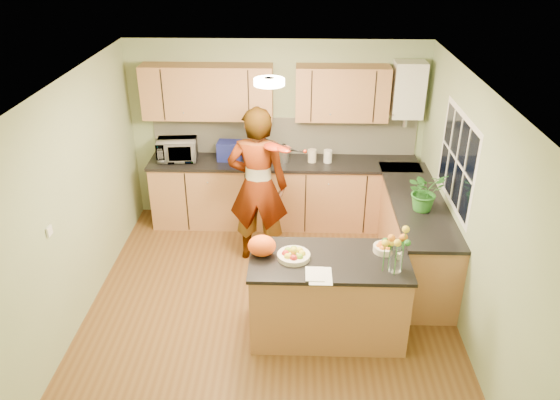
{
  "coord_description": "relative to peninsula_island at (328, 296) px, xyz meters",
  "views": [
    {
      "loc": [
        0.27,
        -4.85,
        3.82
      ],
      "look_at": [
        0.1,
        0.5,
        1.09
      ],
      "focal_mm": 35.0,
      "sensor_mm": 36.0,
      "label": 1
    }
  ],
  "objects": [
    {
      "name": "floor",
      "position": [
        -0.61,
        0.37,
        -0.45
      ],
      "size": [
        4.5,
        4.5,
        0.0
      ],
      "primitive_type": "plane",
      "color": "brown",
      "rests_on": "ground"
    },
    {
      "name": "ceiling",
      "position": [
        -0.61,
        0.37,
        2.05
      ],
      "size": [
        4.0,
        4.5,
        0.02
      ],
      "primitive_type": "cube",
      "color": "white",
      "rests_on": "wall_back"
    },
    {
      "name": "wall_back",
      "position": [
        -0.61,
        2.62,
        0.8
      ],
      "size": [
        4.0,
        0.02,
        2.5
      ],
      "primitive_type": "cube",
      "color": "#8FA274",
      "rests_on": "floor"
    },
    {
      "name": "wall_front",
      "position": [
        -0.61,
        -1.88,
        0.8
      ],
      "size": [
        4.0,
        0.02,
        2.5
      ],
      "primitive_type": "cube",
      "color": "#8FA274",
      "rests_on": "floor"
    },
    {
      "name": "wall_left",
      "position": [
        -2.61,
        0.37,
        0.8
      ],
      "size": [
        0.02,
        4.5,
        2.5
      ],
      "primitive_type": "cube",
      "color": "#8FA274",
      "rests_on": "floor"
    },
    {
      "name": "wall_right",
      "position": [
        1.39,
        0.37,
        0.8
      ],
      "size": [
        0.02,
        4.5,
        2.5
      ],
      "primitive_type": "cube",
      "color": "#8FA274",
      "rests_on": "floor"
    },
    {
      "name": "back_counter",
      "position": [
        -0.51,
        2.32,
        0.02
      ],
      "size": [
        3.64,
        0.62,
        0.94
      ],
      "color": "#A26C40",
      "rests_on": "floor"
    },
    {
      "name": "right_counter",
      "position": [
        1.09,
        1.22,
        0.02
      ],
      "size": [
        0.62,
        2.24,
        0.94
      ],
      "color": "#A26C40",
      "rests_on": "floor"
    },
    {
      "name": "splashback",
      "position": [
        -0.51,
        2.6,
        0.75
      ],
      "size": [
        3.6,
        0.02,
        0.52
      ],
      "primitive_type": "cube",
      "color": "beige",
      "rests_on": "back_counter"
    },
    {
      "name": "upper_cabinets",
      "position": [
        -0.78,
        2.45,
        1.4
      ],
      "size": [
        3.2,
        0.34,
        0.7
      ],
      "color": "#A26C40",
      "rests_on": "wall_back"
    },
    {
      "name": "boiler",
      "position": [
        1.09,
        2.46,
        1.45
      ],
      "size": [
        0.4,
        0.3,
        0.86
      ],
      "color": "white",
      "rests_on": "wall_back"
    },
    {
      "name": "window_right",
      "position": [
        1.38,
        0.97,
        1.1
      ],
      "size": [
        0.01,
        1.3,
        1.05
      ],
      "color": "white",
      "rests_on": "wall_right"
    },
    {
      "name": "light_switch",
      "position": [
        -2.59,
        -0.23,
        0.85
      ],
      "size": [
        0.02,
        0.09,
        0.09
      ],
      "primitive_type": "cube",
      "color": "white",
      "rests_on": "wall_left"
    },
    {
      "name": "ceiling_lamp",
      "position": [
        -0.61,
        0.67,
        2.01
      ],
      "size": [
        0.3,
        0.3,
        0.07
      ],
      "color": "#FFEABF",
      "rests_on": "ceiling"
    },
    {
      "name": "peninsula_island",
      "position": [
        0.0,
        0.0,
        0.0
      ],
      "size": [
        1.57,
        0.8,
        0.9
      ],
      "color": "#A26C40",
      "rests_on": "floor"
    },
    {
      "name": "fruit_dish",
      "position": [
        -0.35,
        0.0,
        0.49
      ],
      "size": [
        0.32,
        0.32,
        0.11
      ],
      "color": "beige",
      "rests_on": "peninsula_island"
    },
    {
      "name": "orange_bowl",
      "position": [
        0.55,
        0.15,
        0.5
      ],
      "size": [
        0.22,
        0.22,
        0.13
      ],
      "color": "beige",
      "rests_on": "peninsula_island"
    },
    {
      "name": "flower_vase",
      "position": [
        0.6,
        -0.18,
        0.79
      ],
      "size": [
        0.28,
        0.28,
        0.52
      ],
      "rotation": [
        0.0,
        0.0,
        -0.02
      ],
      "color": "silver",
      "rests_on": "peninsula_island"
    },
    {
      "name": "orange_bag",
      "position": [
        -0.66,
        0.05,
        0.55
      ],
      "size": [
        0.31,
        0.28,
        0.21
      ],
      "primitive_type": "ellipsoid",
      "rotation": [
        0.0,
        0.0,
        -0.16
      ],
      "color": "#FF5715",
      "rests_on": "peninsula_island"
    },
    {
      "name": "papers",
      "position": [
        -0.1,
        -0.3,
        0.45
      ],
      "size": [
        0.21,
        0.29,
        0.01
      ],
      "primitive_type": "cube",
      "color": "white",
      "rests_on": "peninsula_island"
    },
    {
      "name": "violinist",
      "position": [
        -0.8,
        1.41,
        0.54
      ],
      "size": [
        0.76,
        0.53,
        1.98
      ],
      "primitive_type": "imported",
      "rotation": [
        0.0,
        0.0,
        3.07
      ],
      "color": "#EAB18F",
      "rests_on": "floor"
    },
    {
      "name": "violin",
      "position": [
        -0.6,
        1.19,
        1.14
      ],
      "size": [
        0.62,
        0.54,
        0.16
      ],
      "primitive_type": null,
      "rotation": [
        0.17,
        0.0,
        -0.61
      ],
      "color": "#570B05",
      "rests_on": "violinist"
    },
    {
      "name": "microwave",
      "position": [
        -1.95,
        2.32,
        0.63
      ],
      "size": [
        0.55,
        0.4,
        0.29
      ],
      "primitive_type": "imported",
      "rotation": [
        0.0,
        0.0,
        0.09
      ],
      "color": "white",
      "rests_on": "back_counter"
    },
    {
      "name": "blue_box",
      "position": [
        -1.24,
        2.35,
        0.62
      ],
      "size": [
        0.33,
        0.26,
        0.25
      ],
      "primitive_type": "cube",
      "rotation": [
        0.0,
        0.0,
        -0.07
      ],
      "color": "navy",
      "rests_on": "back_counter"
    },
    {
      "name": "kettle",
      "position": [
        -0.51,
        2.32,
        0.61
      ],
      "size": [
        0.15,
        0.15,
        0.29
      ],
      "rotation": [
        0.0,
        0.0,
        0.23
      ],
      "color": "silver",
      "rests_on": "back_counter"
    },
    {
      "name": "jar_cream",
      "position": [
        -0.13,
        2.31,
        0.58
      ],
      "size": [
        0.13,
        0.13,
        0.18
      ],
      "primitive_type": "cylinder",
      "rotation": [
        0.0,
        0.0,
        -0.2
      ],
      "color": "beige",
      "rests_on": "back_counter"
    },
    {
      "name": "jar_white",
      "position": [
        0.08,
        2.3,
        0.58
      ],
      "size": [
        0.15,
        0.15,
        0.17
      ],
      "primitive_type": "cylinder",
      "rotation": [
        0.0,
        0.0,
        0.42
      ],
      "color": "white",
      "rests_on": "back_counter"
    },
    {
      "name": "potted_plant",
      "position": [
        1.09,
        0.98,
        0.72
      ],
      "size": [
        0.51,
        0.48,
        0.46
      ],
      "primitive_type": "imported",
      "rotation": [
        0.0,
        0.0,
        0.35
      ],
      "color": "#2C7727",
      "rests_on": "right_counter"
    }
  ]
}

